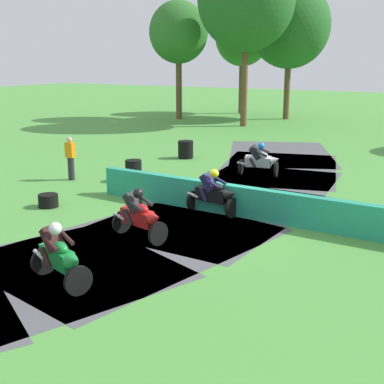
{
  "coord_description": "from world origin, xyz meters",
  "views": [
    {
      "loc": [
        6.6,
        -13.7,
        4.51
      ],
      "look_at": [
        -0.19,
        -1.32,
        0.9
      ],
      "focal_mm": 49.54,
      "sensor_mm": 36.0,
      "label": 1
    }
  ],
  "objects_px": {
    "tire_stack_mid_a": "(48,201)",
    "traffic_cone": "(379,232)",
    "motorcycle_lead_green": "(59,255)",
    "motorcycle_fourth_white": "(260,160)",
    "tire_stack_mid_b": "(134,171)",
    "motorcycle_chase_red": "(139,215)",
    "tire_stack_far": "(186,150)",
    "track_marshal": "(71,159)",
    "motorcycle_trailing_black": "(214,193)"
  },
  "relations": [
    {
      "from": "tire_stack_mid_a",
      "to": "traffic_cone",
      "type": "relative_size",
      "value": 1.39
    },
    {
      "from": "motorcycle_lead_green",
      "to": "traffic_cone",
      "type": "bearing_deg",
      "value": 49.2
    },
    {
      "from": "motorcycle_fourth_white",
      "to": "tire_stack_mid_b",
      "type": "bearing_deg",
      "value": -141.51
    },
    {
      "from": "motorcycle_lead_green",
      "to": "tire_stack_mid_a",
      "type": "distance_m",
      "value": 6.13
    },
    {
      "from": "motorcycle_lead_green",
      "to": "motorcycle_fourth_white",
      "type": "relative_size",
      "value": 0.99
    },
    {
      "from": "motorcycle_fourth_white",
      "to": "traffic_cone",
      "type": "relative_size",
      "value": 3.87
    },
    {
      "from": "motorcycle_chase_red",
      "to": "tire_stack_far",
      "type": "distance_m",
      "value": 11.26
    },
    {
      "from": "motorcycle_chase_red",
      "to": "track_marshal",
      "type": "height_order",
      "value": "track_marshal"
    },
    {
      "from": "motorcycle_chase_red",
      "to": "track_marshal",
      "type": "relative_size",
      "value": 1.04
    },
    {
      "from": "tire_stack_mid_b",
      "to": "traffic_cone",
      "type": "distance_m",
      "value": 9.55
    },
    {
      "from": "motorcycle_chase_red",
      "to": "motorcycle_fourth_white",
      "type": "bearing_deg",
      "value": 90.64
    },
    {
      "from": "tire_stack_mid_a",
      "to": "motorcycle_lead_green",
      "type": "bearing_deg",
      "value": -44.28
    },
    {
      "from": "motorcycle_chase_red",
      "to": "motorcycle_fourth_white",
      "type": "height_order",
      "value": "motorcycle_chase_red"
    },
    {
      "from": "motorcycle_fourth_white",
      "to": "tire_stack_mid_b",
      "type": "xyz_separation_m",
      "value": [
        -3.82,
        -3.04,
        -0.24
      ]
    },
    {
      "from": "tire_stack_mid_a",
      "to": "track_marshal",
      "type": "distance_m",
      "value": 3.78
    },
    {
      "from": "motorcycle_chase_red",
      "to": "tire_stack_mid_a",
      "type": "relative_size",
      "value": 2.79
    },
    {
      "from": "motorcycle_fourth_white",
      "to": "tire_stack_mid_b",
      "type": "height_order",
      "value": "motorcycle_fourth_white"
    },
    {
      "from": "motorcycle_chase_red",
      "to": "tire_stack_far",
      "type": "height_order",
      "value": "motorcycle_chase_red"
    },
    {
      "from": "motorcycle_chase_red",
      "to": "tire_stack_mid_b",
      "type": "relative_size",
      "value": 2.13
    },
    {
      "from": "motorcycle_lead_green",
      "to": "motorcycle_fourth_white",
      "type": "height_order",
      "value": "motorcycle_lead_green"
    },
    {
      "from": "motorcycle_lead_green",
      "to": "traffic_cone",
      "type": "xyz_separation_m",
      "value": [
        5.15,
        5.97,
        -0.44
      ]
    },
    {
      "from": "tire_stack_far",
      "to": "tire_stack_mid_a",
      "type": "bearing_deg",
      "value": -88.33
    },
    {
      "from": "motorcycle_chase_red",
      "to": "tire_stack_far",
      "type": "xyz_separation_m",
      "value": [
        -4.48,
        10.33,
        -0.26
      ]
    },
    {
      "from": "motorcycle_fourth_white",
      "to": "track_marshal",
      "type": "distance_m",
      "value": 7.21
    },
    {
      "from": "motorcycle_chase_red",
      "to": "motorcycle_fourth_white",
      "type": "distance_m",
      "value": 8.4
    },
    {
      "from": "track_marshal",
      "to": "motorcycle_chase_red",
      "type": "bearing_deg",
      "value": -35.83
    },
    {
      "from": "motorcycle_chase_red",
      "to": "tire_stack_mid_a",
      "type": "xyz_separation_m",
      "value": [
        -4.21,
        1.18,
        -0.46
      ]
    },
    {
      "from": "motorcycle_lead_green",
      "to": "traffic_cone",
      "type": "height_order",
      "value": "motorcycle_lead_green"
    },
    {
      "from": "motorcycle_trailing_black",
      "to": "tire_stack_mid_b",
      "type": "height_order",
      "value": "motorcycle_trailing_black"
    },
    {
      "from": "motorcycle_fourth_white",
      "to": "tire_stack_far",
      "type": "height_order",
      "value": "motorcycle_fourth_white"
    },
    {
      "from": "tire_stack_far",
      "to": "traffic_cone",
      "type": "distance_m",
      "value": 12.3
    },
    {
      "from": "motorcycle_trailing_black",
      "to": "traffic_cone",
      "type": "height_order",
      "value": "motorcycle_trailing_black"
    },
    {
      "from": "motorcycle_trailing_black",
      "to": "tire_stack_far",
      "type": "bearing_deg",
      "value": 124.59
    },
    {
      "from": "traffic_cone",
      "to": "tire_stack_mid_b",
      "type": "bearing_deg",
      "value": 164.98
    },
    {
      "from": "traffic_cone",
      "to": "motorcycle_lead_green",
      "type": "bearing_deg",
      "value": -130.8
    },
    {
      "from": "motorcycle_trailing_black",
      "to": "motorcycle_chase_red",
      "type": "bearing_deg",
      "value": -102.4
    },
    {
      "from": "motorcycle_fourth_white",
      "to": "tire_stack_mid_a",
      "type": "distance_m",
      "value": 8.32
    },
    {
      "from": "motorcycle_fourth_white",
      "to": "track_marshal",
      "type": "bearing_deg",
      "value": -146.35
    },
    {
      "from": "motorcycle_trailing_black",
      "to": "track_marshal",
      "type": "xyz_separation_m",
      "value": [
        -6.73,
        1.5,
        0.16
      ]
    },
    {
      "from": "motorcycle_lead_green",
      "to": "tire_stack_mid_b",
      "type": "relative_size",
      "value": 2.11
    },
    {
      "from": "motorcycle_lead_green",
      "to": "motorcycle_fourth_white",
      "type": "bearing_deg",
      "value": 91.26
    },
    {
      "from": "tire_stack_mid_a",
      "to": "track_marshal",
      "type": "relative_size",
      "value": 0.37
    },
    {
      "from": "motorcycle_trailing_black",
      "to": "tire_stack_mid_b",
      "type": "distance_m",
      "value": 5.18
    },
    {
      "from": "tire_stack_far",
      "to": "motorcycle_fourth_white",
      "type": "bearing_deg",
      "value": -23.73
    },
    {
      "from": "tire_stack_mid_b",
      "to": "track_marshal",
      "type": "relative_size",
      "value": 0.49
    },
    {
      "from": "motorcycle_trailing_black",
      "to": "tire_stack_far",
      "type": "xyz_separation_m",
      "value": [
        -5.12,
        7.42,
        -0.26
      ]
    },
    {
      "from": "motorcycle_fourth_white",
      "to": "tire_stack_far",
      "type": "bearing_deg",
      "value": 156.27
    },
    {
      "from": "motorcycle_lead_green",
      "to": "track_marshal",
      "type": "relative_size",
      "value": 1.04
    },
    {
      "from": "tire_stack_mid_a",
      "to": "tire_stack_far",
      "type": "xyz_separation_m",
      "value": [
        -0.27,
        9.14,
        0.2
      ]
    },
    {
      "from": "motorcycle_chase_red",
      "to": "tire_stack_far",
      "type": "relative_size",
      "value": 2.13
    }
  ]
}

